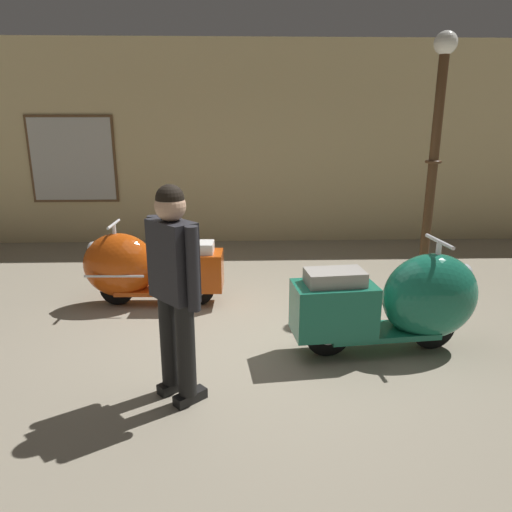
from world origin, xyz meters
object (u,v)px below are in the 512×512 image
(scooter_1, at_px, (401,302))
(visitor_0, at_px, (174,281))
(scooter_0, at_px, (142,268))
(lamppost, at_px, (433,168))

(scooter_1, xyz_separation_m, visitor_0, (-1.94, -0.72, 0.48))
(scooter_0, distance_m, scooter_1, 2.84)
(scooter_0, xyz_separation_m, lamppost, (3.36, 0.33, 1.08))
(scooter_0, height_order, visitor_0, visitor_0)
(scooter_0, distance_m, visitor_0, 2.10)
(scooter_1, xyz_separation_m, lamppost, (0.79, 1.53, 1.04))
(scooter_0, height_order, lamppost, lamppost)
(scooter_0, relative_size, visitor_0, 0.96)
(scooter_1, distance_m, visitor_0, 2.12)
(scooter_0, relative_size, lamppost, 0.53)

